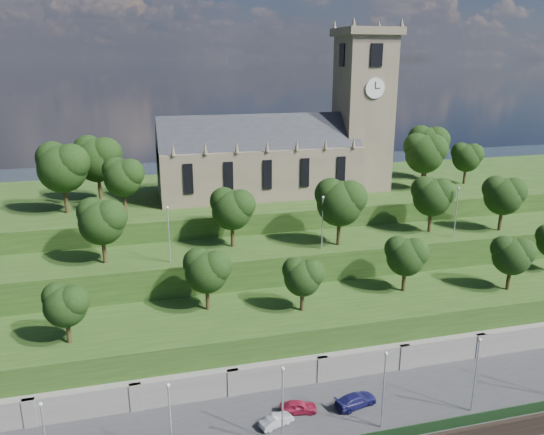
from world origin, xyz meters
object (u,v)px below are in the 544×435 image
object	(u,v)px
car_left	(298,407)
car_middle	(276,420)
car_right	(356,400)
church	(287,147)

from	to	relation	value
car_left	car_middle	size ratio (longest dim) A/B	1.08
car_left	car_right	xyz separation A→B (m)	(6.05, -0.49, 0.03)
church	car_middle	xyz separation A→B (m)	(-12.60, -40.66, -19.95)
car_right	church	bearing A→B (deg)	-19.80
church	car_left	bearing A→B (deg)	-104.20
church	car_left	distance (m)	45.13
car_left	car_middle	world-z (taller)	car_left
car_middle	church	bearing A→B (deg)	-36.16
car_left	car_right	bearing A→B (deg)	-85.09
car_middle	car_left	bearing A→B (deg)	-81.60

